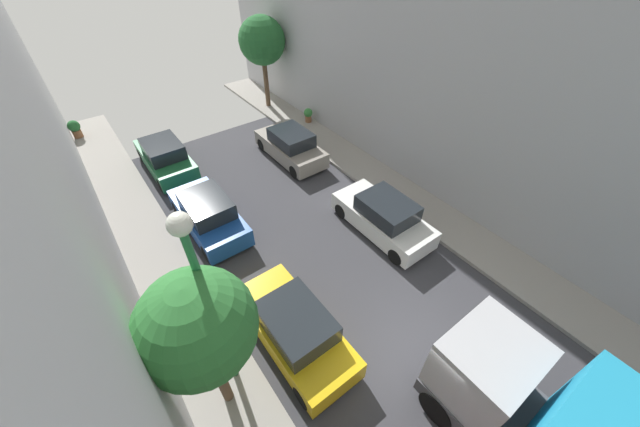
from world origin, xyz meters
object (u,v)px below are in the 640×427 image
parked_car_left_5 (165,157)px  lamp_post (204,290)px  parked_car_left_3 (295,329)px  street_tree_1 (262,41)px  parked_car_right_2 (291,146)px  potted_plant_0 (75,128)px  parked_car_right_1 (384,217)px  street_tree_0 (198,327)px  parked_car_left_4 (208,214)px  potted_plant_2 (308,114)px

parked_car_left_5 → lamp_post: 11.72m
parked_car_left_3 → street_tree_1: (7.51, 14.38, 3.25)m
parked_car_right_2 → potted_plant_0: size_ratio=4.38×
street_tree_1 → parked_car_left_3: bearing=-117.6°
parked_car_left_5 → street_tree_1: 8.77m
parked_car_left_3 → parked_car_right_1: size_ratio=1.00×
parked_car_left_3 → street_tree_0: 3.71m
lamp_post → parked_car_right_2: bearing=48.8°
parked_car_left_5 → potted_plant_0: 6.65m
street_tree_0 → lamp_post: lamp_post is taller
parked_car_left_5 → parked_car_right_1: size_ratio=1.00×
parked_car_left_3 → potted_plant_0: 17.44m
parked_car_left_4 → lamp_post: bearing=-107.6°
street_tree_1 → parked_car_left_4: bearing=-132.3°
parked_car_left_3 → lamp_post: (-1.90, 0.15, 3.28)m
potted_plant_2 → parked_car_left_3: bearing=-126.9°
potted_plant_2 → lamp_post: size_ratio=0.14×
parked_car_right_2 → parked_car_left_4: bearing=-156.4°
street_tree_1 → potted_plant_2: size_ratio=6.38×
parked_car_left_3 → street_tree_0: size_ratio=0.90×
street_tree_1 → potted_plant_0: 11.35m
potted_plant_0 → potted_plant_2: bearing=-28.7°
parked_car_left_5 → street_tree_0: (-2.31, -11.52, 2.89)m
potted_plant_0 → parked_car_left_5: bearing=-63.3°
potted_plant_2 → potted_plant_0: bearing=151.3°
parked_car_right_2 → potted_plant_2: 3.82m
street_tree_1 → lamp_post: size_ratio=0.88×
street_tree_0 → potted_plant_0: bearing=92.2°
parked_car_left_4 → parked_car_right_2: size_ratio=1.00×
parked_car_left_4 → potted_plant_0: bearing=105.1°
parked_car_right_1 → lamp_post: 8.19m
parked_car_left_3 → parked_car_right_1: same height
street_tree_0 → potted_plant_2: size_ratio=5.78×
parked_car_left_5 → lamp_post: lamp_post is taller
street_tree_0 → potted_plant_0: (-0.67, 17.46, -2.93)m
parked_car_left_4 → potted_plant_2: (8.27, 4.88, -0.12)m
street_tree_0 → lamp_post: 0.71m
street_tree_1 → potted_plant_0: street_tree_1 is taller
parked_car_left_5 → parked_car_right_1: same height
parked_car_left_3 → parked_car_left_5: size_ratio=1.00×
parked_car_left_3 → lamp_post: 3.79m
parked_car_right_2 → potted_plant_0: bearing=134.0°
parked_car_left_4 → street_tree_1: street_tree_1 is taller
parked_car_left_5 → street_tree_1: bearing=22.7°
parked_car_right_2 → parked_car_left_3: bearing=-122.4°
parked_car_left_3 → potted_plant_2: (8.27, 11.02, -0.12)m
parked_car_left_5 → parked_car_right_2: 6.05m
street_tree_1 → potted_plant_2: 4.82m
street_tree_0 → street_tree_1: size_ratio=0.91×
street_tree_0 → potted_plant_2: bearing=46.9°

